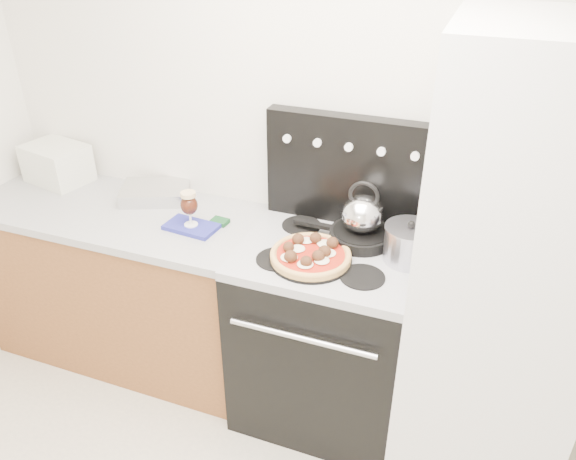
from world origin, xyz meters
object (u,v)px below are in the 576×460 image
at_px(stove_body, 326,336).
at_px(pizza, 311,254).
at_px(tea_kettle, 363,211).
at_px(toaster_oven, 57,163).
at_px(base_cabinet, 129,286).
at_px(pizza_pan, 311,260).
at_px(stock_pot, 409,245).
at_px(beer_glass, 189,209).
at_px(fridge, 504,281).
at_px(oven_mitt, 191,227).
at_px(skillet, 361,236).

bearing_deg(stove_body, pizza, -114.26).
bearing_deg(tea_kettle, toaster_oven, -168.40).
distance_m(base_cabinet, stove_body, 1.11).
height_order(pizza_pan, tea_kettle, tea_kettle).
distance_m(toaster_oven, pizza, 1.55).
bearing_deg(pizza_pan, stock_pot, 21.76).
xyz_separation_m(base_cabinet, beer_glass, (0.45, -0.05, 0.58)).
xyz_separation_m(tea_kettle, stock_pot, (0.22, -0.08, -0.07)).
bearing_deg(fridge, oven_mitt, 179.82).
height_order(base_cabinet, stove_body, stove_body).
xyz_separation_m(toaster_oven, oven_mitt, (0.91, -0.21, -0.09)).
distance_m(beer_glass, skillet, 0.78).
bearing_deg(toaster_oven, stock_pot, 7.74).
height_order(stove_body, pizza, pizza).
relative_size(oven_mitt, skillet, 0.87).
bearing_deg(pizza_pan, fridge, 6.44).
bearing_deg(stove_body, base_cabinet, 178.70).
height_order(base_cabinet, beer_glass, beer_glass).
relative_size(stove_body, toaster_oven, 2.79).
distance_m(oven_mitt, pizza, 0.62).
relative_size(toaster_oven, tea_kettle, 1.60).
distance_m(beer_glass, pizza_pan, 0.62).
relative_size(base_cabinet, toaster_oven, 4.59).
bearing_deg(skillet, tea_kettle, 0.00).
relative_size(toaster_oven, oven_mitt, 1.32).
distance_m(stove_body, toaster_oven, 1.68).
height_order(base_cabinet, toaster_oven, toaster_oven).
relative_size(pizza_pan, pizza, 1.03).
bearing_deg(skillet, stove_body, -131.60).
relative_size(fridge, toaster_oven, 6.02).
distance_m(beer_glass, stock_pot, 0.98).
bearing_deg(fridge, pizza_pan, -173.56).
height_order(oven_mitt, pizza_pan, pizza_pan).
bearing_deg(base_cabinet, pizza_pan, -7.26).
bearing_deg(beer_glass, stove_body, 1.81).
bearing_deg(oven_mitt, pizza, -8.32).
xyz_separation_m(pizza, skillet, (0.15, 0.23, -0.01)).
relative_size(base_cabinet, stove_body, 1.65).
bearing_deg(stock_pot, fridge, -9.50).
bearing_deg(toaster_oven, beer_glass, -0.66).
xyz_separation_m(base_cabinet, skillet, (1.21, 0.09, 0.51)).
xyz_separation_m(fridge, skillet, (-0.60, 0.14, -0.01)).
distance_m(stove_body, beer_glass, 0.87).
bearing_deg(stove_body, toaster_oven, 173.10).
bearing_deg(skillet, pizza, -124.09).
height_order(beer_glass, stock_pot, beer_glass).
bearing_deg(beer_glass, pizza, -8.32).
relative_size(skillet, tea_kettle, 1.39).
relative_size(pizza, stock_pot, 1.66).
xyz_separation_m(base_cabinet, toaster_oven, (-0.47, 0.17, 0.57)).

